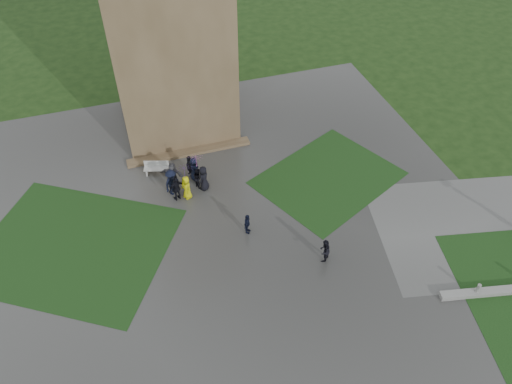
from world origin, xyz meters
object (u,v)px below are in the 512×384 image
object	(u,v)px
pedestrian_mid	(247,224)
bench	(157,168)
tower	(163,8)
pedestrian_near	(324,251)

from	to	relation	value
pedestrian_mid	bench	bearing A→B (deg)	65.64
tower	bench	size ratio (longest dim) A/B	10.08
bench	pedestrian_near	distance (m)	13.21
tower	pedestrian_mid	size ratio (longest dim) A/B	12.36
bench	pedestrian_mid	size ratio (longest dim) A/B	1.23
tower	pedestrian_near	bearing A→B (deg)	-72.13
pedestrian_mid	tower	bearing A→B (deg)	41.95
pedestrian_near	tower	bearing A→B (deg)	-114.99
bench	pedestrian_mid	world-z (taller)	pedestrian_mid
tower	pedestrian_near	size ratio (longest dim) A/B	11.36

